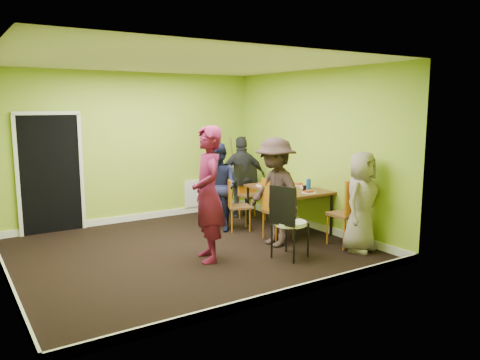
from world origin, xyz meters
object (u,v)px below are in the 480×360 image
object	(u,v)px
orange_bottle	(277,185)
person_front_end	(361,202)
dining_table	(288,191)
blue_bottle	(309,184)
person_standing	(208,194)
person_left_far	(218,187)
chair_bentwood	(287,218)
chair_front_end	(349,209)
person_back_end	(242,177)
chair_back_end	(247,180)
person_left_near	(275,192)
chair_left_far	(235,202)
thermos	(288,181)
easel	(231,175)
chair_left_near	(275,206)

from	to	relation	value
orange_bottle	person_front_end	bearing A→B (deg)	-81.03
dining_table	blue_bottle	bearing A→B (deg)	-50.08
person_standing	person_left_far	world-z (taller)	person_standing
chair_bentwood	orange_bottle	xyz separation A→B (m)	(0.90, 1.42, 0.19)
chair_front_end	person_back_end	world-z (taller)	person_back_end
chair_front_end	person_standing	world-z (taller)	person_standing
person_front_end	chair_back_end	bearing A→B (deg)	78.25
person_left_near	person_back_end	distance (m)	1.98
chair_left_far	person_left_far	world-z (taller)	person_left_far
thermos	easel	bearing A→B (deg)	94.79
person_left_far	person_front_end	size ratio (longest dim) A/B	1.02
chair_back_end	person_left_far	xyz separation A→B (m)	(-0.95, -0.50, 0.02)
chair_front_end	blue_bottle	size ratio (longest dim) A/B	6.07
chair_back_end	thermos	size ratio (longest dim) A/B	4.91
orange_bottle	easel	bearing A→B (deg)	89.72
person_standing	person_back_end	xyz separation A→B (m)	(1.83, 1.95, -0.16)
thermos	orange_bottle	distance (m)	0.21
chair_left_near	person_front_end	bearing A→B (deg)	33.15
thermos	person_front_end	size ratio (longest dim) A/B	0.14
person_front_end	orange_bottle	bearing A→B (deg)	81.57
easel	person_left_near	bearing A→B (deg)	-105.18
orange_bottle	chair_left_near	bearing A→B (deg)	-130.51
chair_back_end	person_front_end	bearing A→B (deg)	95.88
thermos	person_back_end	world-z (taller)	person_back_end
thermos	blue_bottle	xyz separation A→B (m)	(0.20, -0.31, -0.02)
dining_table	thermos	distance (m)	0.17
chair_back_end	thermos	world-z (taller)	chair_back_end
person_standing	person_front_end	xyz separation A→B (m)	(2.14, -0.86, -0.20)
easel	blue_bottle	bearing A→B (deg)	-80.26
person_back_end	chair_back_end	bearing A→B (deg)	126.63
dining_table	person_standing	size ratio (longest dim) A/B	0.78
chair_front_end	chair_left_near	bearing A→B (deg)	130.93
chair_left_far	person_left_near	bearing A→B (deg)	23.99
orange_bottle	person_standing	size ratio (longest dim) A/B	0.04
dining_table	person_left_near	distance (m)	1.01
person_standing	person_left_far	xyz separation A→B (m)	(0.93, 1.32, -0.18)
chair_back_end	person_standing	size ratio (longest dim) A/B	0.56
orange_bottle	person_left_far	bearing A→B (deg)	153.43
chair_back_end	person_standing	world-z (taller)	person_standing
chair_left_near	easel	world-z (taller)	easel
chair_left_near	dining_table	bearing A→B (deg)	124.42
person_back_end	chair_left_near	bearing A→B (deg)	93.95
chair_left_far	chair_left_near	xyz separation A→B (m)	(0.22, -0.86, 0.06)
dining_table	chair_bentwood	world-z (taller)	chair_bentwood
chair_bentwood	chair_left_near	bearing A→B (deg)	135.84
person_left_far	person_front_end	world-z (taller)	person_left_far
chair_left_far	person_front_end	world-z (taller)	person_front_end
chair_left_far	chair_left_near	distance (m)	0.89
thermos	person_left_near	size ratio (longest dim) A/B	0.13
person_standing	person_back_end	world-z (taller)	person_standing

